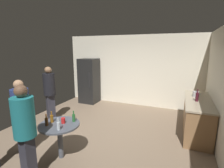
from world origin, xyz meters
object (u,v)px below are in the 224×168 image
Objects in this scene: foreground_table at (60,129)px; beer_bottle_green at (74,118)px; beer_bottle_amber at (52,118)px; beer_bottle_brown at (47,121)px; plastic_cup_red at (63,121)px; person_in_black_shirt at (50,90)px; person_in_teal_shirt at (25,127)px; beer_bottle_clear at (58,126)px; wine_bottle_on_counter at (197,97)px; refrigerator at (89,81)px; person_in_navy_shirt at (21,112)px; kettle at (196,94)px.

foreground_table is 0.35m from beer_bottle_green.
beer_bottle_green is (0.38, 0.20, 0.00)m from beer_bottle_amber.
beer_bottle_brown is 0.31m from plastic_cup_red.
person_in_black_shirt is 1.01× the size of person_in_teal_shirt.
beer_bottle_green is at bearing 84.04° from beer_bottle_clear.
wine_bottle_on_counter is 0.18× the size of person_in_black_shirt.
foreground_table is at bearing -69.13° from refrigerator.
person_in_navy_shirt is at bearing -165.93° from beer_bottle_amber.
kettle is at bearing -13.07° from refrigerator.
beer_bottle_brown is (0.01, -0.16, 0.00)m from beer_bottle_amber.
beer_bottle_brown is 2.09× the size of plastic_cup_red.
plastic_cup_red is at bearing -68.03° from refrigerator.
kettle is 4.21m from person_in_teal_shirt.
beer_bottle_green is at bearing 37.41° from person_in_navy_shirt.
person_in_teal_shirt is at bearing -18.86° from person_in_navy_shirt.
person_in_black_shirt is at bearing 44.90° from person_in_teal_shirt.
person_in_teal_shirt reaches higher than beer_bottle_brown.
person_in_navy_shirt is (-0.98, 0.05, 0.11)m from beer_bottle_clear.
person_in_black_shirt reaches higher than kettle.
person_in_navy_shirt reaches higher than beer_bottle_green.
beer_bottle_clear is at bearing -31.69° from beer_bottle_amber.
kettle is 4.35m from person_in_navy_shirt.
beer_bottle_brown is 1.00× the size of beer_bottle_green.
person_in_navy_shirt reaches higher than foreground_table.
person_in_teal_shirt reaches higher than kettle.
beer_bottle_clear is (-0.04, -0.41, 0.00)m from beer_bottle_green.
beer_bottle_clear is at bearing -12.48° from person_in_teal_shirt.
person_in_black_shirt is at bearing 135.89° from beer_bottle_clear.
kettle is 0.30× the size of foreground_table.
beer_bottle_amber reaches higher than foreground_table.
beer_bottle_clear is 0.28m from plastic_cup_red.
beer_bottle_brown is (-2.75, -2.71, -0.15)m from kettle.
foreground_table is at bearing 39.57° from beer_bottle_brown.
beer_bottle_amber is at bearing 148.31° from beer_bottle_clear.
foreground_table is 0.26m from beer_bottle_amber.
refrigerator is at bearing 160.54° from wine_bottle_on_counter.
person_in_black_shirt is (-1.62, 1.57, 0.16)m from beer_bottle_clear.
foreground_table is at bearing -14.12° from person_in_black_shirt.
wine_bottle_on_counter is 0.20× the size of person_in_navy_shirt.
beer_bottle_clear is (1.48, -3.67, -0.08)m from refrigerator.
refrigerator is 3.59m from beer_bottle_green.
beer_bottle_brown is 1.00× the size of beer_bottle_clear.
foreground_table is 0.48× the size of person_in_teal_shirt.
refrigerator reaches higher than beer_bottle_clear.
beer_bottle_green is 0.41m from beer_bottle_clear.
beer_bottle_green is 1.00× the size of beer_bottle_clear.
kettle reaches higher than plastic_cup_red.
wine_bottle_on_counter is at bearing -31.94° from person_in_teal_shirt.
foreground_table is 3.48× the size of beer_bottle_amber.
wine_bottle_on_counter is 3.33m from foreground_table.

